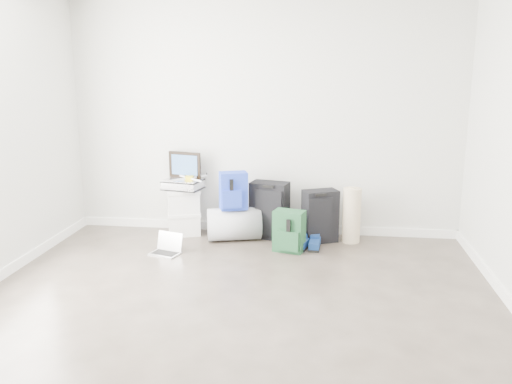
# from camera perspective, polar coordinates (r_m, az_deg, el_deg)

# --- Properties ---
(ground) EXTENTS (5.00, 5.00, 0.00)m
(ground) POSITION_cam_1_polar(r_m,az_deg,el_deg) (4.23, -3.18, -14.11)
(ground) COLOR #363027
(ground) RESTS_ON ground
(room_envelope) EXTENTS (4.52, 5.02, 2.71)m
(room_envelope) POSITION_cam_1_polar(r_m,az_deg,el_deg) (3.78, -3.46, 9.91)
(room_envelope) COLOR silver
(room_envelope) RESTS_ON ground
(boxes_stack) EXTENTS (0.45, 0.41, 0.54)m
(boxes_stack) POSITION_cam_1_polar(r_m,az_deg,el_deg) (6.40, -7.60, -2.07)
(boxes_stack) COLOR silver
(boxes_stack) RESTS_ON ground
(briefcase) EXTENTS (0.47, 0.39, 0.12)m
(briefcase) POSITION_cam_1_polar(r_m,az_deg,el_deg) (6.32, -7.69, 0.79)
(briefcase) COLOR #B2B2B7
(briefcase) RESTS_ON boxes_stack
(painting) EXTENTS (0.40, 0.13, 0.31)m
(painting) POSITION_cam_1_polar(r_m,az_deg,el_deg) (6.37, -7.52, 2.85)
(painting) COLOR black
(painting) RESTS_ON briefcase
(drone) EXTENTS (0.38, 0.38, 0.05)m
(drone) POSITION_cam_1_polar(r_m,az_deg,el_deg) (6.26, -7.05, 1.47)
(drone) COLOR yellow
(drone) RESTS_ON briefcase
(duffel_bag) EXTENTS (0.67, 0.51, 0.37)m
(duffel_bag) POSITION_cam_1_polar(r_m,az_deg,el_deg) (6.16, -2.33, -3.39)
(duffel_bag) COLOR #94969C
(duffel_bag) RESTS_ON ground
(blue_backpack) EXTENTS (0.34, 0.30, 0.42)m
(blue_backpack) POSITION_cam_1_polar(r_m,az_deg,el_deg) (6.03, -2.41, 0.05)
(blue_backpack) COLOR #1A2BA9
(blue_backpack) RESTS_ON duffel_bag
(large_suitcase) EXTENTS (0.46, 0.35, 0.65)m
(large_suitcase) POSITION_cam_1_polar(r_m,az_deg,el_deg) (6.20, 1.42, -1.93)
(large_suitcase) COLOR black
(large_suitcase) RESTS_ON ground
(green_backpack) EXTENTS (0.36, 0.30, 0.45)m
(green_backpack) POSITION_cam_1_polar(r_m,az_deg,el_deg) (5.78, 3.50, -4.22)
(green_backpack) COLOR #153A1C
(green_backpack) RESTS_ON ground
(carry_on) EXTENTS (0.43, 0.37, 0.59)m
(carry_on) POSITION_cam_1_polar(r_m,az_deg,el_deg) (6.10, 6.76, -2.55)
(carry_on) COLOR black
(carry_on) RESTS_ON ground
(shoes) EXTENTS (0.29, 0.31, 0.10)m
(shoes) POSITION_cam_1_polar(r_m,az_deg,el_deg) (5.93, 5.57, -5.48)
(shoes) COLOR black
(shoes) RESTS_ON ground
(rolled_rug) EXTENTS (0.20, 0.20, 0.62)m
(rolled_rug) POSITION_cam_1_polar(r_m,az_deg,el_deg) (6.14, 10.02, -2.43)
(rolled_rug) COLOR #C1AD88
(rolled_rug) RESTS_ON ground
(laptop) EXTENTS (0.35, 0.30, 0.21)m
(laptop) POSITION_cam_1_polar(r_m,az_deg,el_deg) (5.83, -9.35, -5.88)
(laptop) COLOR silver
(laptop) RESTS_ON ground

